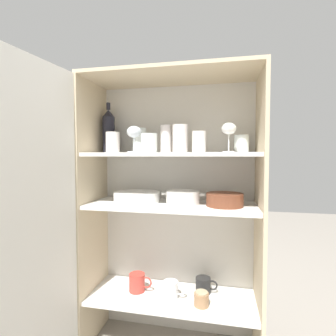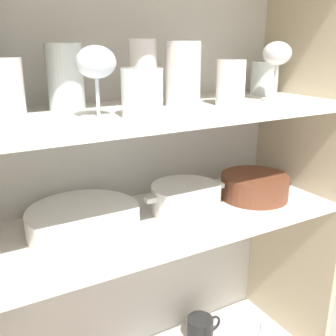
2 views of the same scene
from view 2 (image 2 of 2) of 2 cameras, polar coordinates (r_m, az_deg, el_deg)
The scene contains 17 objects.
cupboard_back_panel at distance 1.16m, azimuth -4.72°, elevation -6.87°, with size 0.92×0.02×1.46m, color silver.
cupboard_side_right at distance 1.28m, azimuth 17.57°, elevation -5.22°, with size 0.02×0.36×1.46m, color #CCB793.
shelf_board_middle at distance 0.99m, azimuth -0.52°, elevation -7.53°, with size 0.89×0.33×0.02m, color white.
shelf_board_upper at distance 0.91m, azimuth -0.57°, elevation 8.18°, with size 0.89×0.33×0.02m, color white.
tumbler_glass_0 at distance 0.78m, azimuth -3.77°, elevation 10.81°, with size 0.08×0.08×0.09m.
tumbler_glass_1 at distance 0.91m, azimuth -3.65°, elevation 13.51°, with size 0.06×0.06×0.15m.
tumbler_glass_2 at distance 0.92m, azimuth 2.21°, elevation 13.45°, with size 0.08×0.08×0.15m.
tumbler_glass_3 at distance 1.17m, azimuth 13.79°, elevation 12.57°, with size 0.08×0.08×0.09m.
tumbler_glass_4 at distance 0.81m, azimuth -22.89°, elevation 10.48°, with size 0.08×0.08×0.12m.
tumbler_glass_5 at distance 0.95m, azimuth 9.06°, elevation 12.14°, with size 0.07×0.07×0.11m.
tumbler_glass_6 at distance 0.90m, azimuth -14.68°, elevation 12.64°, with size 0.08×0.08×0.14m.
wine_glass_0 at distance 0.76m, azimuth -10.39°, elevation 14.20°, with size 0.08×0.08×0.14m.
wine_glass_1 at distance 1.04m, azimuth 15.50°, elevation 15.28°, with size 0.07×0.07×0.15m.
plate_stack_white at distance 0.92m, azimuth -12.13°, elevation -7.41°, with size 0.26×0.26×0.05m.
mixing_bowl_large at distance 1.12m, azimuth 12.44°, elevation -2.47°, with size 0.19×0.19×0.07m.
casserole_dish at distance 1.00m, azimuth 2.62°, elevation -4.44°, with size 0.23×0.18×0.07m.
coffee_mug_extra_1 at distance 1.37m, azimuth 4.77°, elevation -22.32°, with size 0.12×0.08×0.08m.
Camera 2 is at (-0.44, -0.62, 1.21)m, focal length 42.00 mm.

